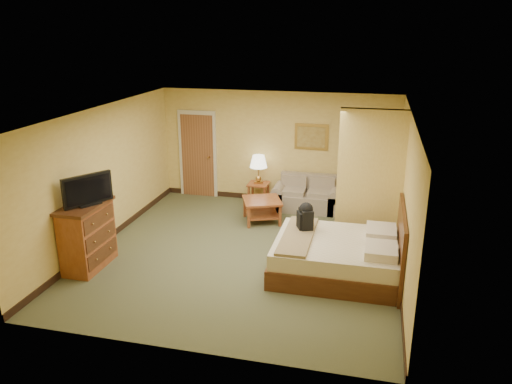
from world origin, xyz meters
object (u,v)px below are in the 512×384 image
(coffee_table, at_px, (262,206))
(dresser, at_px, (87,236))
(loveseat, at_px, (307,199))
(bed, at_px, (343,256))

(coffee_table, height_order, dresser, dresser)
(loveseat, bearing_deg, coffee_table, -130.98)
(coffee_table, distance_m, bed, 2.73)
(bed, bearing_deg, loveseat, 109.19)
(loveseat, height_order, coffee_table, loveseat)
(loveseat, distance_m, coffee_table, 1.27)
(loveseat, bearing_deg, dresser, -131.23)
(loveseat, distance_m, bed, 3.13)
(dresser, distance_m, bed, 4.36)
(loveseat, height_order, dresser, dresser)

